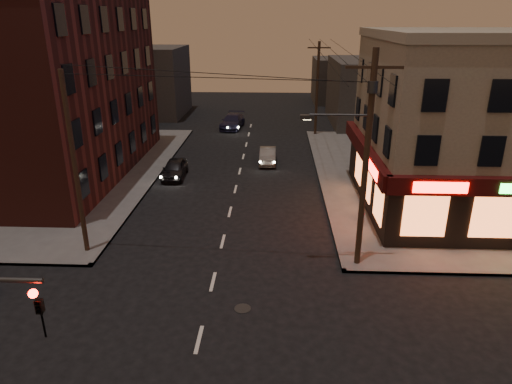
# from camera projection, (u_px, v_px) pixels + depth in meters

# --- Properties ---
(ground) EXTENTS (120.00, 120.00, 0.00)m
(ground) POSITION_uv_depth(u_px,v_px,m) (199.00, 340.00, 17.07)
(ground) COLOR black
(ground) RESTS_ON ground
(sidewalk_ne) EXTENTS (24.00, 28.00, 0.15)m
(sidewalk_ne) POSITION_uv_depth(u_px,v_px,m) (479.00, 178.00, 34.03)
(sidewalk_ne) COLOR #514F4C
(sidewalk_ne) RESTS_ON ground
(sidewalk_nw) EXTENTS (24.00, 28.00, 0.15)m
(sidewalk_nw) POSITION_uv_depth(u_px,v_px,m) (9.00, 171.00, 35.49)
(sidewalk_nw) COLOR #514F4C
(sidewalk_nw) RESTS_ON ground
(pizza_building) EXTENTS (15.85, 12.85, 10.50)m
(pizza_building) POSITION_uv_depth(u_px,v_px,m) (498.00, 124.00, 27.03)
(pizza_building) COLOR tan
(pizza_building) RESTS_ON sidewalk_ne
(brick_apartment) EXTENTS (12.00, 20.00, 13.00)m
(brick_apartment) POSITION_uv_depth(u_px,v_px,m) (38.00, 86.00, 32.99)
(brick_apartment) COLOR #4D1D18
(brick_apartment) RESTS_ON sidewalk_nw
(bg_building_ne_a) EXTENTS (10.00, 12.00, 7.00)m
(bg_building_ne_a) POSITION_uv_depth(u_px,v_px,m) (377.00, 92.00, 50.68)
(bg_building_ne_a) COLOR #3F3D3A
(bg_building_ne_a) RESTS_ON ground
(bg_building_nw) EXTENTS (9.00, 10.00, 8.00)m
(bg_building_nw) POSITION_uv_depth(u_px,v_px,m) (147.00, 81.00, 55.33)
(bg_building_nw) COLOR #3F3D3A
(bg_building_nw) RESTS_ON ground
(bg_building_ne_b) EXTENTS (8.00, 8.00, 6.00)m
(bg_building_ne_b) POSITION_uv_depth(u_px,v_px,m) (342.00, 80.00, 64.00)
(bg_building_ne_b) COLOR #3F3D3A
(bg_building_ne_b) RESTS_ON ground
(utility_pole_main) EXTENTS (4.20, 0.44, 10.00)m
(utility_pole_main) POSITION_uv_depth(u_px,v_px,m) (364.00, 151.00, 20.14)
(utility_pole_main) COLOR #382619
(utility_pole_main) RESTS_ON sidewalk_ne
(utility_pole_far) EXTENTS (0.26, 0.26, 9.00)m
(utility_pole_far) POSITION_uv_depth(u_px,v_px,m) (317.00, 89.00, 44.97)
(utility_pole_far) COLOR #382619
(utility_pole_far) RESTS_ON sidewalk_ne
(utility_pole_west) EXTENTS (0.24, 0.24, 9.00)m
(utility_pole_west) POSITION_uv_depth(u_px,v_px,m) (75.00, 166.00, 21.74)
(utility_pole_west) COLOR #382619
(utility_pole_west) RESTS_ON sidewalk_nw
(sedan_near) EXTENTS (1.70, 3.99, 1.35)m
(sedan_near) POSITION_uv_depth(u_px,v_px,m) (175.00, 169.00, 34.16)
(sedan_near) COLOR black
(sedan_near) RESTS_ON ground
(sedan_mid) EXTENTS (1.32, 3.78, 1.24)m
(sedan_mid) POSITION_uv_depth(u_px,v_px,m) (268.00, 156.00, 37.49)
(sedan_mid) COLOR #62615B
(sedan_mid) RESTS_ON ground
(sedan_far) EXTENTS (2.64, 5.31, 1.48)m
(sedan_far) POSITION_uv_depth(u_px,v_px,m) (232.00, 121.00, 49.32)
(sedan_far) COLOR #1A1A34
(sedan_far) RESTS_ON ground
(fire_hydrant) EXTENTS (0.39, 0.39, 0.86)m
(fire_hydrant) POSITION_uv_depth(u_px,v_px,m) (361.00, 214.00, 26.41)
(fire_hydrant) COLOR maroon
(fire_hydrant) RESTS_ON sidewalk_ne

